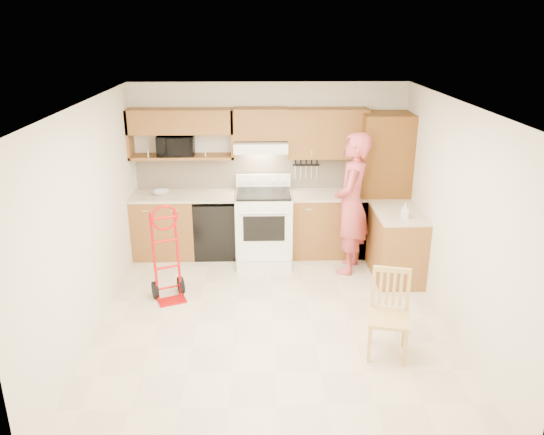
{
  "coord_description": "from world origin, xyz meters",
  "views": [
    {
      "loc": [
        -0.16,
        -5.45,
        3.27
      ],
      "look_at": [
        0.0,
        0.5,
        1.1
      ],
      "focal_mm": 35.21,
      "sensor_mm": 36.0,
      "label": 1
    }
  ],
  "objects_px": {
    "hand_truck": "(167,258)",
    "dining_chair": "(389,316)",
    "person": "(351,204)",
    "microwave": "(176,145)",
    "range": "(264,221)"
  },
  "relations": [
    {
      "from": "hand_truck",
      "to": "dining_chair",
      "type": "distance_m",
      "value": 2.76
    },
    {
      "from": "hand_truck",
      "to": "person",
      "type": "bearing_deg",
      "value": -3.69
    },
    {
      "from": "range",
      "to": "hand_truck",
      "type": "relative_size",
      "value": 1.05
    },
    {
      "from": "range",
      "to": "dining_chair",
      "type": "height_order",
      "value": "range"
    },
    {
      "from": "person",
      "to": "hand_truck",
      "type": "bearing_deg",
      "value": -53.23
    },
    {
      "from": "range",
      "to": "microwave",
      "type": "bearing_deg",
      "value": 165.06
    },
    {
      "from": "person",
      "to": "dining_chair",
      "type": "distance_m",
      "value": 2.12
    },
    {
      "from": "range",
      "to": "dining_chair",
      "type": "bearing_deg",
      "value": -62.92
    },
    {
      "from": "person",
      "to": "hand_truck",
      "type": "xyz_separation_m",
      "value": [
        -2.38,
        -0.79,
        -0.41
      ]
    },
    {
      "from": "range",
      "to": "person",
      "type": "xyz_separation_m",
      "value": [
        1.18,
        -0.4,
        0.38
      ]
    },
    {
      "from": "hand_truck",
      "to": "range",
      "type": "bearing_deg",
      "value": 22.81
    },
    {
      "from": "microwave",
      "to": "person",
      "type": "relative_size",
      "value": 0.27
    },
    {
      "from": "hand_truck",
      "to": "dining_chair",
      "type": "height_order",
      "value": "hand_truck"
    },
    {
      "from": "microwave",
      "to": "person",
      "type": "height_order",
      "value": "person"
    },
    {
      "from": "microwave",
      "to": "range",
      "type": "bearing_deg",
      "value": -16.91
    }
  ]
}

